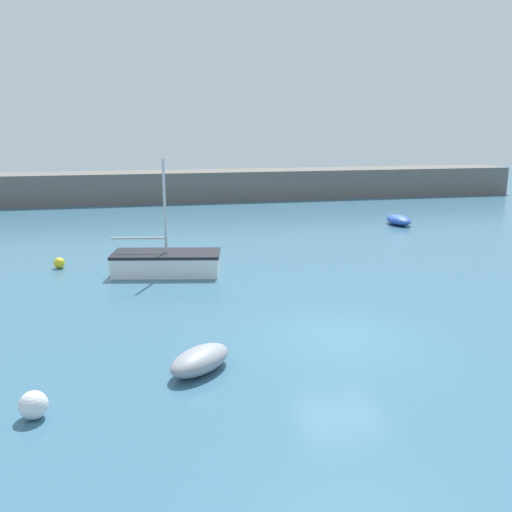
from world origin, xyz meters
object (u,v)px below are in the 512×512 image
at_px(dinghy_near_pier, 399,220).
at_px(fishing_dinghy_green, 200,360).
at_px(sailboat_short_mast, 167,262).
at_px(mooring_buoy_yellow, 59,263).
at_px(mooring_buoy_white, 33,405).

height_order(dinghy_near_pier, fishing_dinghy_green, fishing_dinghy_green).
xyz_separation_m(dinghy_near_pier, sailboat_short_mast, (-14.31, -8.64, 0.18)).
height_order(fishing_dinghy_green, mooring_buoy_yellow, fishing_dinghy_green).
bearing_deg(fishing_dinghy_green, mooring_buoy_white, 158.89).
bearing_deg(fishing_dinghy_green, mooring_buoy_yellow, 67.46).
xyz_separation_m(dinghy_near_pier, fishing_dinghy_green, (-14.08, -18.25, 0.01)).
distance_m(dinghy_near_pier, mooring_buoy_yellow, 19.88).
relative_size(dinghy_near_pier, mooring_buoy_yellow, 4.83).
bearing_deg(dinghy_near_pier, mooring_buoy_yellow, -70.29).
height_order(mooring_buoy_white, mooring_buoy_yellow, mooring_buoy_white).
xyz_separation_m(fishing_dinghy_green, sailboat_short_mast, (-0.23, 9.61, 0.17)).
xyz_separation_m(dinghy_near_pier, mooring_buoy_white, (-17.70, -19.81, 0.01)).
bearing_deg(dinghy_near_pier, mooring_buoy_white, -42.07).
distance_m(fishing_dinghy_green, sailboat_short_mast, 9.62).
xyz_separation_m(sailboat_short_mast, mooring_buoy_white, (-3.38, -11.17, -0.17)).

